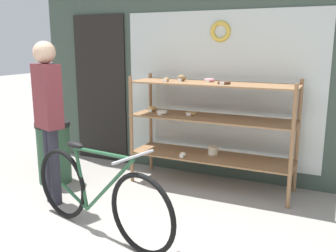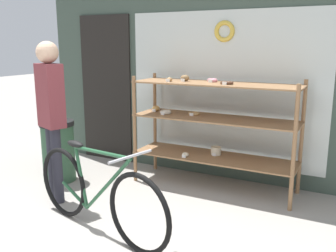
# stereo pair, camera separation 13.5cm
# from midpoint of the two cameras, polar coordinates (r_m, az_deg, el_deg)

# --- Properties ---
(storefront_facade) EXTENTS (4.94, 0.13, 3.10)m
(storefront_facade) POSITION_cam_midpoint_polar(r_m,az_deg,el_deg) (4.83, 6.65, 10.00)
(storefront_facade) COLOR #3D4C42
(storefront_facade) RESTS_ON ground_plane
(display_case) EXTENTS (1.94, 0.56, 1.34)m
(display_case) POSITION_cam_midpoint_polar(r_m,az_deg,el_deg) (4.44, 7.71, 0.69)
(display_case) COLOR #8E6642
(display_case) RESTS_ON ground_plane
(bicycle) EXTENTS (1.74, 0.57, 0.84)m
(bicycle) POSITION_cam_midpoint_polar(r_m,az_deg,el_deg) (3.49, -9.72, -10.14)
(bicycle) COLOR black
(bicycle) RESTS_ON ground_plane
(pedestrian) EXTENTS (0.36, 0.28, 1.73)m
(pedestrian) POSITION_cam_midpoint_polar(r_m,az_deg,el_deg) (4.11, -16.49, 2.47)
(pedestrian) COLOR #282833
(pedestrian) RESTS_ON ground_plane
(trash_bin) EXTENTS (0.42, 0.42, 0.77)m
(trash_bin) POSITION_cam_midpoint_polar(r_m,az_deg,el_deg) (4.89, -15.63, -3.35)
(trash_bin) COLOR #2D5138
(trash_bin) RESTS_ON ground_plane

